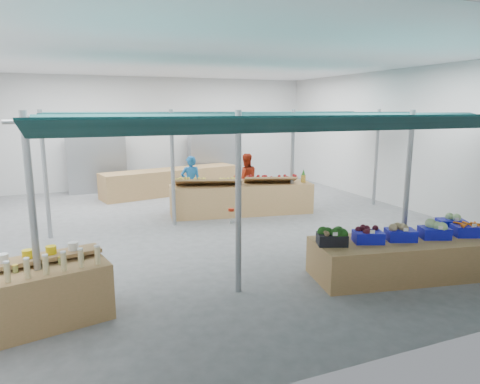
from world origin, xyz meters
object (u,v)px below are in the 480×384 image
at_px(crate_stack, 431,256).
at_px(vendor_right, 246,179).
at_px(veg_counter, 408,257).
at_px(vendor_left, 191,183).
at_px(fruit_counter, 242,199).
at_px(bottle_shelf, 39,294).

distance_m(crate_stack, vendor_right, 6.73).
xyz_separation_m(veg_counter, vendor_left, (-2.23, 6.59, 0.47)).
distance_m(fruit_counter, vendor_right, 1.31).
relative_size(veg_counter, vendor_right, 2.15).
relative_size(fruit_counter, vendor_left, 2.50).
distance_m(veg_counter, vendor_right, 6.62).
height_order(vendor_left, vendor_right, same).
xyz_separation_m(vendor_left, vendor_right, (1.80, 0.00, 0.00)).
bearing_deg(vendor_right, fruit_counter, 70.77).
xyz_separation_m(fruit_counter, vendor_right, (0.60, 1.10, 0.38)).
bearing_deg(vendor_right, veg_counter, 103.15).
bearing_deg(vendor_right, crate_stack, 107.22).
distance_m(crate_stack, vendor_left, 7.20).
bearing_deg(vendor_left, veg_counter, 118.11).
bearing_deg(veg_counter, bottle_shelf, -174.42).
bearing_deg(vendor_left, fruit_counter, 146.87).
distance_m(bottle_shelf, vendor_right, 8.33).
distance_m(fruit_counter, crate_stack, 5.75).
bearing_deg(veg_counter, vendor_left, 119.49).
xyz_separation_m(veg_counter, fruit_counter, (-1.03, 5.49, 0.10)).
bearing_deg(vendor_left, crate_stack, 121.60).
bearing_deg(crate_stack, fruit_counter, 105.28).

